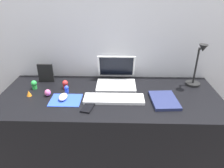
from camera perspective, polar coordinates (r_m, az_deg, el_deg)
back_wall at (r=1.83m, az=-0.24°, el=2.15°), size 2.78×0.05×1.45m
desk at (r=1.71m, az=-0.63°, el=-13.94°), size 1.58×0.65×0.74m
laptop at (r=1.66m, az=1.15°, el=2.02°), size 0.30×0.27×0.21m
keyboard at (r=1.43m, az=0.53°, el=-4.05°), size 0.41×0.13×0.02m
mousepad at (r=1.47m, az=-12.50°, el=-4.30°), size 0.21×0.17×0.00m
mouse at (r=1.47m, az=-13.19°, el=-3.43°), size 0.06×0.10×0.03m
cell_phone at (r=1.36m, az=-6.51°, el=-6.27°), size 0.09×0.14×0.01m
desk_lamp at (r=1.68m, az=22.25°, el=4.40°), size 0.11×0.15×0.34m
notebook_pad at (r=1.46m, az=14.01°, el=-4.30°), size 0.19×0.25×0.02m
picture_frame at (r=1.75m, az=-17.63°, el=2.89°), size 0.12×0.02×0.15m
toy_figurine_orange at (r=1.59m, az=-21.72°, el=-2.39°), size 0.04×0.04×0.04m
toy_figurine_red at (r=1.61m, az=-12.62°, el=-0.06°), size 0.04×0.04×0.07m
toy_figurine_green at (r=1.67m, az=-20.47°, el=-0.12°), size 0.04×0.04×0.07m
toy_figurine_blue at (r=1.55m, az=-12.27°, el=-1.33°), size 0.03×0.03×0.06m
toy_figurine_pink at (r=1.55m, az=-17.13°, el=-2.29°), size 0.04×0.04×0.05m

